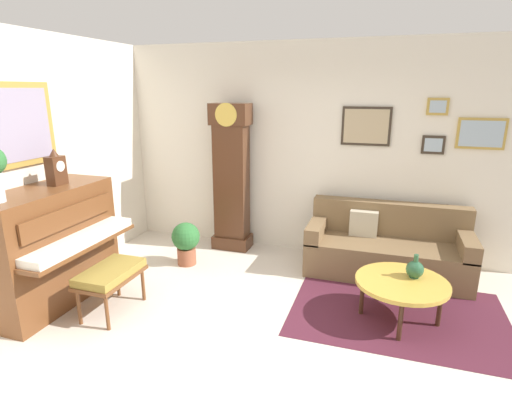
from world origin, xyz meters
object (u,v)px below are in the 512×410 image
Objects in this scene: grandfather_clock at (232,182)px; mantel_clock at (56,169)px; couch at (386,249)px; potted_plant at (186,241)px; piano_bench at (111,275)px; green_jug at (415,269)px; coffee_table at (402,283)px; piano at (50,246)px.

mantel_clock is at bearing -124.59° from grandfather_clock.
potted_plant is (-2.46, -0.54, 0.01)m from couch.
couch is at bearing 34.93° from piano_bench.
green_jug is at bearing 16.28° from piano_bench.
grandfather_clock is 8.46× the size of green_jug.
couch is 2.16× the size of coffee_table.
piano is at bearing -151.50° from couch.
piano_bench is at bearing -145.07° from couch.
grandfather_clock is 3.62× the size of potted_plant.
potted_plant is at bearing 167.91° from coffee_table.
coffee_table is 0.20m from green_jug.
piano_bench is at bearing -104.31° from grandfather_clock.
piano_bench is at bearing -97.31° from potted_plant.
mantel_clock is (-3.50, -0.51, 1.01)m from coffee_table.
grandfather_clock is at bearing 58.29° from piano.
piano is 2.57× the size of potted_plant.
green_jug is at bearing -75.08° from couch.
grandfather_clock is 2.21m from couch.
grandfather_clock is at bearing 174.63° from couch.
coffee_table is at bearing -29.89° from grandfather_clock.
piano is 3.71m from green_jug.
coffee_table is 2.67m from potted_plant.
piano is at bearing -121.71° from grandfather_clock.
mantel_clock reaches higher than couch.
grandfather_clock is (0.52, 2.03, 0.56)m from piano_bench.
couch is at bearing 104.92° from green_jug.
piano_bench is at bearing -17.29° from mantel_clock.
potted_plant reaches higher than coffee_table.
couch is at bearing -5.37° from grandfather_clock.
couch is (2.10, -0.20, -0.65)m from grandfather_clock.
grandfather_clock reaches higher than piano.
potted_plant is (-2.72, 0.45, -0.19)m from green_jug.
grandfather_clock is at bearing 75.69° from piano_bench.
green_jug is 2.76m from potted_plant.
piano_bench is (0.73, -0.01, -0.22)m from piano.
mantel_clock reaches higher than potted_plant.
grandfather_clock reaches higher than potted_plant.
mantel_clock is (0.00, 0.21, 0.78)m from piano.
couch is 1.04m from green_jug.
piano is 3.79× the size of mantel_clock.
piano is 2.06× the size of piano_bench.
grandfather_clock is 2.69m from green_jug.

